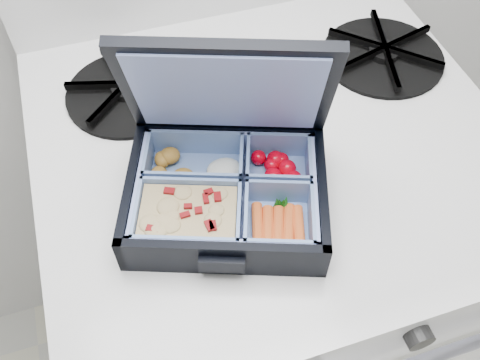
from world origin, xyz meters
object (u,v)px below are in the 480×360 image
object	(u,v)px
stove	(257,280)
burner_grate	(384,51)
fork	(254,111)
bento_box	(226,194)

from	to	relation	value
stove	burner_grate	world-z (taller)	burner_grate
stove	burner_grate	distance (m)	0.50
stove	fork	distance (m)	0.45
bento_box	fork	size ratio (longest dim) A/B	1.17
stove	burner_grate	xyz separation A→B (m)	(0.20, 0.07, 0.46)
burner_grate	fork	world-z (taller)	burner_grate
fork	burner_grate	bearing A→B (deg)	60.16
burner_grate	fork	xyz separation A→B (m)	(-0.21, -0.05, -0.01)
stove	bento_box	distance (m)	0.49
burner_grate	fork	size ratio (longest dim) A/B	0.94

